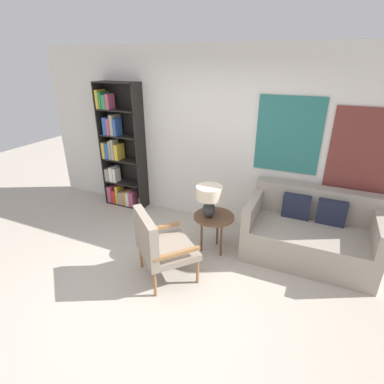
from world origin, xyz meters
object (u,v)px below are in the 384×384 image
object	(u,v)px
table_lamp	(209,197)
couch	(309,233)
side_table	(214,219)
bookshelf	(119,155)
armchair	(158,243)

from	to	relation	value
table_lamp	couch	bearing A→B (deg)	20.58
couch	side_table	bearing A→B (deg)	-160.49
couch	table_lamp	distance (m)	1.45
bookshelf	couch	size ratio (longest dim) A/B	1.32
armchair	couch	xyz separation A→B (m)	(1.61, 1.25, -0.17)
armchair	couch	size ratio (longest dim) A/B	0.55
side_table	couch	bearing A→B (deg)	19.51
armchair	side_table	bearing A→B (deg)	64.10
couch	armchair	bearing A→B (deg)	-142.20
armchair	side_table	size ratio (longest dim) A/B	1.62
bookshelf	couch	bearing A→B (deg)	-5.27
bookshelf	couch	distance (m)	3.35
armchair	table_lamp	xyz separation A→B (m)	(0.34, 0.77, 0.34)
armchair	bookshelf	bearing A→B (deg)	137.02
bookshelf	couch	world-z (taller)	bookshelf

